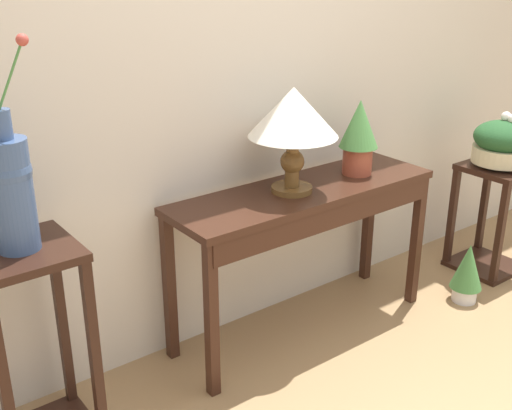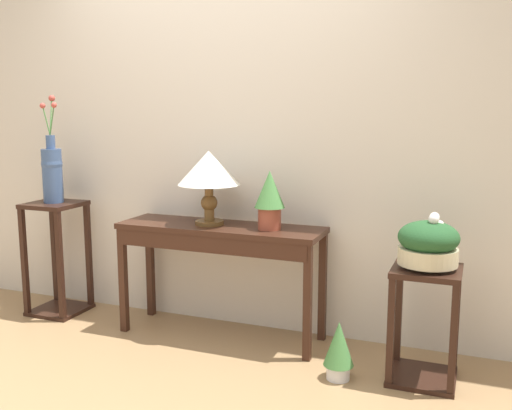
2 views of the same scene
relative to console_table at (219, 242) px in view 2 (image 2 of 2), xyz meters
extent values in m
cube|color=beige|center=(-0.08, 0.31, 0.77)|extent=(9.00, 0.10, 2.80)
cube|color=#381E14|center=(0.00, 0.02, 0.08)|extent=(1.32, 0.40, 0.03)
cube|color=#381E14|center=(0.00, -0.15, 0.02)|extent=(1.25, 0.03, 0.10)
cube|color=#381E14|center=(-0.63, -0.14, -0.28)|extent=(0.04, 0.04, 0.70)
cube|color=#381E14|center=(0.63, -0.14, -0.28)|extent=(0.04, 0.04, 0.70)
cube|color=#381E14|center=(-0.63, 0.19, -0.28)|extent=(0.04, 0.04, 0.70)
cube|color=#381E14|center=(0.63, 0.19, -0.28)|extent=(0.04, 0.04, 0.70)
cylinder|color=brown|center=(-0.08, 0.02, 0.11)|extent=(0.18, 0.18, 0.02)
cylinder|color=brown|center=(-0.08, 0.02, 0.18)|extent=(0.06, 0.06, 0.11)
sphere|color=brown|center=(-0.08, 0.02, 0.24)|extent=(0.11, 0.11, 0.11)
cylinder|color=brown|center=(-0.08, 0.02, 0.30)|extent=(0.05, 0.05, 0.11)
cone|color=white|center=(-0.08, 0.02, 0.46)|extent=(0.39, 0.39, 0.21)
cylinder|color=#9E4733|center=(0.33, 0.02, 0.17)|extent=(0.14, 0.14, 0.13)
cone|color=#478442|center=(0.33, 0.02, 0.35)|extent=(0.18, 0.18, 0.23)
cube|color=black|center=(-1.28, 0.00, 0.16)|extent=(0.35, 0.35, 0.03)
cube|color=black|center=(-1.28, 0.00, -0.62)|extent=(0.35, 0.35, 0.03)
cube|color=black|center=(-1.43, -0.15, -0.23)|extent=(0.04, 0.03, 0.75)
cube|color=black|center=(-1.12, -0.15, -0.23)|extent=(0.04, 0.03, 0.75)
cube|color=black|center=(-1.43, 0.16, -0.23)|extent=(0.04, 0.04, 0.75)
cube|color=black|center=(-1.12, 0.16, -0.23)|extent=(0.04, 0.04, 0.75)
cylinder|color=#3D5684|center=(-1.28, 0.00, 0.36)|extent=(0.14, 0.14, 0.38)
sphere|color=#3D5684|center=(-1.28, 0.00, 0.45)|extent=(0.14, 0.14, 0.14)
cylinder|color=#3D5684|center=(-1.28, 0.00, 0.60)|extent=(0.06, 0.06, 0.09)
cylinder|color=#478442|center=(-1.24, -0.02, 0.75)|extent=(0.09, 0.05, 0.21)
sphere|color=#B7473D|center=(-1.19, -0.04, 0.85)|extent=(0.04, 0.04, 0.04)
cylinder|color=#478442|center=(-1.29, -0.01, 0.75)|extent=(0.05, 0.03, 0.20)
sphere|color=#B7473D|center=(-1.31, -0.02, 0.85)|extent=(0.04, 0.04, 0.04)
cylinder|color=#478442|center=(-1.30, 0.04, 0.77)|extent=(0.05, 0.09, 0.26)
sphere|color=#B7473D|center=(-1.31, 0.08, 0.90)|extent=(0.04, 0.04, 0.04)
cube|color=black|center=(1.28, -0.15, -0.02)|extent=(0.35, 0.35, 0.03)
cube|color=black|center=(1.28, -0.15, -0.62)|extent=(0.35, 0.35, 0.03)
cube|color=black|center=(1.12, -0.30, -0.32)|extent=(0.04, 0.03, 0.57)
cube|color=black|center=(1.43, -0.30, -0.32)|extent=(0.04, 0.03, 0.57)
cube|color=black|center=(1.12, 0.00, -0.32)|extent=(0.04, 0.04, 0.57)
cube|color=black|center=(1.43, 0.00, -0.32)|extent=(0.04, 0.04, 0.57)
cylinder|color=beige|center=(1.28, -0.15, 0.01)|extent=(0.14, 0.14, 0.02)
cylinder|color=beige|center=(1.28, -0.15, 0.06)|extent=(0.31, 0.31, 0.09)
ellipsoid|color=#235128|center=(1.28, -0.15, 0.16)|extent=(0.32, 0.32, 0.17)
cylinder|color=#235128|center=(1.30, -0.15, 0.17)|extent=(0.06, 0.02, 0.13)
sphere|color=white|center=(1.33, -0.14, 0.23)|extent=(0.04, 0.04, 0.04)
cylinder|color=#235128|center=(1.29, -0.14, 0.19)|extent=(0.03, 0.03, 0.16)
sphere|color=white|center=(1.30, -0.13, 0.27)|extent=(0.05, 0.05, 0.05)
cylinder|color=#235128|center=(1.29, -0.16, 0.19)|extent=(0.03, 0.04, 0.16)
sphere|color=white|center=(1.30, -0.18, 0.26)|extent=(0.05, 0.05, 0.05)
cylinder|color=silver|center=(0.85, -0.31, -0.59)|extent=(0.13, 0.13, 0.08)
cone|color=#478442|center=(0.85, -0.31, -0.42)|extent=(0.17, 0.17, 0.24)
camera|label=1|loc=(-1.81, -1.99, 1.09)|focal=44.64mm
camera|label=2|loc=(1.51, -3.22, 0.82)|focal=40.58mm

